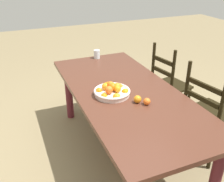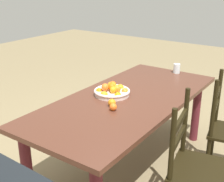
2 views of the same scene
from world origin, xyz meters
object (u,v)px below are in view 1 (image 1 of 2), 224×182
Objects in this scene: chair_near_window at (209,114)px; chair_by_cabinet at (168,86)px; orange_loose_1 at (137,99)px; fruit_bowl at (112,91)px; drinking_glass at (97,54)px; dining_table at (125,100)px; orange_loose_0 at (147,101)px.

chair_by_cabinet is at bearing -10.79° from chair_near_window.
fruit_bowl is at bearing -145.46° from orange_loose_1.
chair_by_cabinet reaches higher than drinking_glass.
chair_near_window reaches higher than orange_loose_1.
fruit_bowl is (0.03, -0.15, 0.14)m from dining_table.
fruit_bowl is (-0.27, -0.93, 0.32)m from chair_near_window.
chair_near_window is at bearing 85.91° from orange_loose_1.
chair_by_cabinet reaches higher than orange_loose_0.
chair_by_cabinet is at bearing 55.06° from drinking_glass.
drinking_glass is at bearing 44.87° from chair_by_cabinet.
dining_table is 2.13× the size of chair_by_cabinet.
dining_table is 0.92m from chair_by_cabinet.
chair_by_cabinet is 1.09m from orange_loose_0.
dining_table is at bearing 179.95° from orange_loose_1.
dining_table is 0.86m from chair_near_window.
fruit_bowl is 0.34m from orange_loose_0.
dining_table is 0.28m from orange_loose_1.
orange_loose_0 is 0.08m from orange_loose_1.
chair_by_cabinet is at bearing 118.42° from dining_table.
dining_table is at bearing 108.23° from chair_by_cabinet.
drinking_glass is (-0.51, -0.73, 0.34)m from chair_by_cabinet.
dining_table is at bearing 101.54° from fruit_bowl.
fruit_bowl is 0.99m from drinking_glass.
chair_near_window is at bearing 169.35° from chair_by_cabinet.
dining_table is 31.30× the size of orange_loose_1.
orange_loose_0 is 0.92× the size of orange_loose_1.
chair_by_cabinet reaches higher than fruit_bowl.
orange_loose_0 is 1.25m from drinking_glass.
chair_near_window is 2.98× the size of fruit_bowl.
orange_loose_0 is at bearing -0.03° from drinking_glass.
fruit_bowl is (0.46, -0.94, 0.33)m from chair_by_cabinet.
orange_loose_1 is (-0.06, -0.06, 0.00)m from orange_loose_0.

